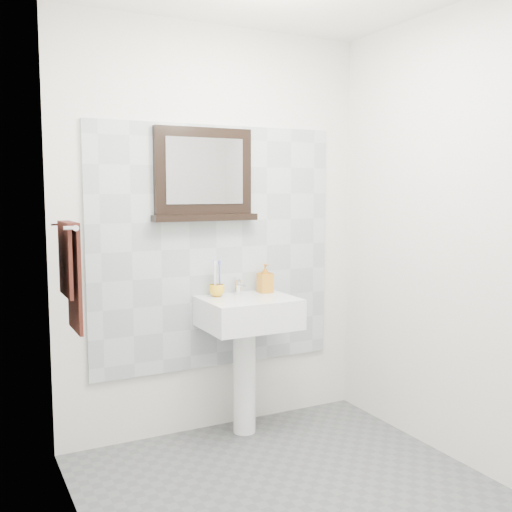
% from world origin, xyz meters
% --- Properties ---
extents(floor, '(2.00, 2.20, 0.01)m').
position_xyz_m(floor, '(0.00, 0.00, 0.00)').
color(floor, '#545759').
rests_on(floor, ground).
extents(back_wall, '(2.00, 0.01, 2.50)m').
position_xyz_m(back_wall, '(0.00, 1.10, 1.25)').
color(back_wall, silver).
rests_on(back_wall, ground).
extents(front_wall, '(2.00, 0.01, 2.50)m').
position_xyz_m(front_wall, '(0.00, -1.10, 1.25)').
color(front_wall, silver).
rests_on(front_wall, ground).
extents(left_wall, '(0.01, 2.20, 2.50)m').
position_xyz_m(left_wall, '(-1.00, 0.00, 1.25)').
color(left_wall, silver).
rests_on(left_wall, ground).
extents(right_wall, '(0.01, 2.20, 2.50)m').
position_xyz_m(right_wall, '(1.00, 0.00, 1.25)').
color(right_wall, silver).
rests_on(right_wall, ground).
extents(splashback, '(1.60, 0.02, 1.50)m').
position_xyz_m(splashback, '(0.00, 1.09, 1.15)').
color(splashback, '#ABB5BA').
rests_on(splashback, back_wall).
extents(pedestal_sink, '(0.55, 0.44, 0.96)m').
position_xyz_m(pedestal_sink, '(0.11, 0.87, 0.68)').
color(pedestal_sink, white).
rests_on(pedestal_sink, ground).
extents(toothbrush_cup, '(0.10, 0.10, 0.07)m').
position_xyz_m(toothbrush_cup, '(-0.04, 0.99, 0.90)').
color(toothbrush_cup, yellow).
rests_on(toothbrush_cup, pedestal_sink).
extents(toothbrushes, '(0.05, 0.04, 0.21)m').
position_xyz_m(toothbrushes, '(-0.03, 1.00, 0.98)').
color(toothbrushes, white).
rests_on(toothbrushes, toothbrush_cup).
extents(soap_dispenser, '(0.08, 0.09, 0.18)m').
position_xyz_m(soap_dispenser, '(0.29, 0.98, 0.95)').
color(soap_dispenser, '#C65C17').
rests_on(soap_dispenser, pedestal_sink).
extents(framed_mirror, '(0.66, 0.11, 0.56)m').
position_xyz_m(framed_mirror, '(-0.09, 1.06, 1.59)').
color(framed_mirror, black).
rests_on(framed_mirror, back_wall).
extents(towel_bar, '(0.07, 0.40, 0.03)m').
position_xyz_m(towel_bar, '(-0.95, 0.73, 1.33)').
color(towel_bar, silver).
rests_on(towel_bar, left_wall).
extents(hand_towel, '(0.06, 0.30, 0.55)m').
position_xyz_m(hand_towel, '(-0.94, 0.73, 1.12)').
color(hand_towel, black).
rests_on(hand_towel, towel_bar).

